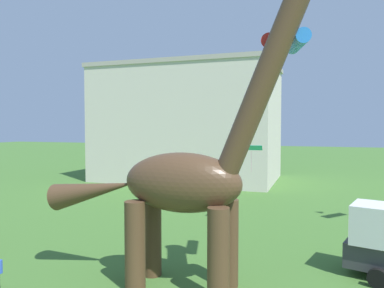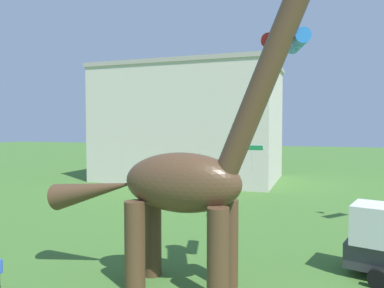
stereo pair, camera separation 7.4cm
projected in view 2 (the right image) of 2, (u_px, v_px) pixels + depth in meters
name	position (u px, v px, depth m)	size (l,w,h in m)	color
dinosaur_sculpture	(181.00, 182.00, 14.84)	(11.49, 2.44, 12.01)	#513823
kite_near_low	(252.00, 148.00, 24.27)	(1.51, 1.15, 1.81)	#19B2B7
kite_mid_left	(291.00, 41.00, 14.17)	(2.00, 2.14, 0.61)	#287AE5
background_building_block	(190.00, 123.00, 46.23)	(21.82, 13.82, 14.09)	beige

